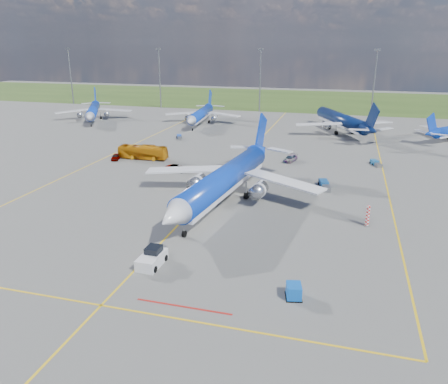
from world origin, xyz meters
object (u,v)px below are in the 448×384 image
(bg_jet_nw, at_px, (94,120))
(service_car_b, at_px, (177,168))
(pushback_tug, at_px, (152,258))
(bg_jet_nnw, at_px, (201,124))
(baggage_tug_w, at_px, (325,185))
(baggage_tug_c, at_px, (179,137))
(service_car_a, at_px, (116,157))
(uld_container, at_px, (294,291))
(service_car_c, at_px, (290,158))
(bg_jet_n, at_px, (340,133))
(apron_bus, at_px, (143,152))
(main_airliner, at_px, (225,202))
(baggage_tug_e, at_px, (376,163))
(warning_post, at_px, (368,216))

(bg_jet_nw, distance_m, service_car_b, 69.59)
(bg_jet_nw, height_order, pushback_tug, bg_jet_nw)
(bg_jet_nnw, relative_size, baggage_tug_w, 6.61)
(bg_jet_nw, bearing_deg, baggage_tug_c, -54.68)
(bg_jet_nw, bearing_deg, pushback_tug, -82.49)
(baggage_tug_w, bearing_deg, service_car_a, 156.35)
(baggage_tug_c, bearing_deg, uld_container, -83.99)
(pushback_tug, relative_size, baggage_tug_w, 1.18)
(service_car_a, bearing_deg, pushback_tug, -73.21)
(service_car_c, relative_size, baggage_tug_w, 0.90)
(bg_jet_nw, height_order, baggage_tug_w, bg_jet_nw)
(bg_jet_n, height_order, apron_bus, bg_jet_n)
(bg_jet_nnw, relative_size, service_car_c, 7.32)
(bg_jet_nw, bearing_deg, uld_container, -76.48)
(main_airliner, bearing_deg, apron_bus, 145.37)
(bg_jet_nw, distance_m, baggage_tug_c, 42.76)
(baggage_tug_e, bearing_deg, baggage_tug_w, -136.12)
(bg_jet_nw, distance_m, service_car_c, 78.54)
(uld_container, height_order, service_car_a, uld_container)
(bg_jet_nw, distance_m, apron_bus, 56.78)
(service_car_a, bearing_deg, bg_jet_nnw, 68.26)
(bg_jet_nw, distance_m, baggage_tug_w, 94.14)
(bg_jet_nw, bearing_deg, main_airliner, -72.79)
(bg_jet_n, bearing_deg, uld_container, 62.87)
(warning_post, xyz_separation_m, apron_bus, (-47.16, 25.67, 0.06))
(baggage_tug_c, bearing_deg, main_airliner, -83.97)
(bg_jet_n, xyz_separation_m, baggage_tug_c, (-41.83, -20.48, 0.44))
(bg_jet_nnw, bearing_deg, bg_jet_n, -9.02)
(bg_jet_nw, xyz_separation_m, bg_jet_n, (79.88, 0.99, 0.00))
(warning_post, bearing_deg, main_airliner, 170.00)
(bg_jet_n, distance_m, uld_container, 90.08)
(apron_bus, xyz_separation_m, service_car_b, (11.00, -7.23, -0.87))
(pushback_tug, xyz_separation_m, baggage_tug_w, (17.80, 34.59, -0.31))
(bg_jet_nnw, height_order, baggage_tug_e, bg_jet_nnw)
(main_airliner, height_order, apron_bus, main_airliner)
(apron_bus, relative_size, service_car_b, 2.25)
(bg_jet_n, distance_m, service_car_b, 58.87)
(apron_bus, xyz_separation_m, baggage_tug_c, (-0.12, 22.52, -1.12))
(main_airliner, distance_m, apron_bus, 33.26)
(service_car_c, xyz_separation_m, baggage_tug_e, (17.88, 1.78, -0.24))
(service_car_a, height_order, service_car_b, service_car_b)
(baggage_tug_c, bearing_deg, apron_bus, -113.31)
(bg_jet_nw, relative_size, main_airliner, 0.80)
(warning_post, xyz_separation_m, baggage_tug_e, (2.72, 34.18, -1.06))
(apron_bus, bearing_deg, baggage_tug_w, -105.48)
(pushback_tug, bearing_deg, warning_post, 38.94)
(service_car_b, bearing_deg, apron_bus, 61.27)
(warning_post, bearing_deg, service_car_b, 152.97)
(warning_post, xyz_separation_m, service_car_b, (-36.16, 18.44, -0.81))
(pushback_tug, relative_size, baggage_tug_e, 1.41)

